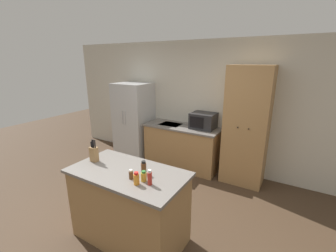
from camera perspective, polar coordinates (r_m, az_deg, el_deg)
name	(u,v)px	position (r m, az deg, el deg)	size (l,w,h in m)	color
ground_plane	(142,230)	(3.36, -6.55, -24.71)	(14.00, 14.00, 0.00)	#423021
wall_back	(209,106)	(4.69, 10.35, 4.94)	(7.20, 0.06, 2.60)	beige
refrigerator	(134,120)	(5.30, -8.64, 1.43)	(0.77, 0.70, 1.72)	#B7BABC
back_counter	(182,146)	(4.80, 3.56, -5.11)	(1.59, 0.63, 0.90)	#9E7547
pantry_cabinet	(246,127)	(4.24, 19.30, -0.15)	(0.74, 0.56, 2.13)	#9E7547
kitchen_island	(129,205)	(2.99, -9.80, -19.25)	(1.42, 0.77, 0.94)	#9E7547
microwave	(203,121)	(4.52, 8.94, 1.36)	(0.47, 0.41, 0.31)	#232326
knife_block	(94,153)	(3.06, -18.30, -6.63)	(0.10, 0.07, 0.30)	#9E7547
spice_bottle_tall_dark	(150,178)	(2.41, -4.66, -12.98)	(0.05, 0.05, 0.17)	#B2281E
spice_bottle_short_red	(131,175)	(2.56, -9.38, -12.06)	(0.05, 0.05, 0.11)	#563319
spice_bottle_amber_oil	(144,168)	(2.63, -6.19, -10.50)	(0.06, 0.06, 0.16)	#563319
spice_bottle_green_herb	(136,179)	(2.44, -8.02, -13.13)	(0.06, 0.06, 0.14)	orange
spice_bottle_pale_salt	(144,176)	(2.50, -6.18, -12.59)	(0.06, 0.06, 0.12)	gold
fire_extinguisher	(117,141)	(5.92, -12.92, -3.84)	(0.12, 0.12, 0.47)	red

